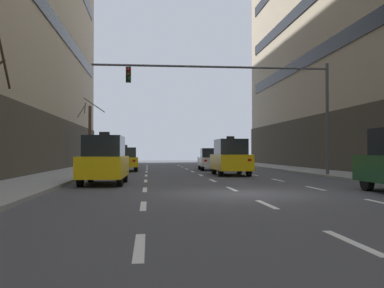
{
  "coord_description": "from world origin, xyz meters",
  "views": [
    {
      "loc": [
        -3.18,
        -14.63,
        1.41
      ],
      "look_at": [
        0.63,
        23.79,
        2.12
      ],
      "focal_mm": 41.2,
      "sensor_mm": 36.0,
      "label": 1
    }
  ],
  "objects_px": {
    "taxi_driving_0": "(104,160)",
    "car_driving_3": "(212,159)",
    "taxi_driving_1": "(230,157)",
    "street_tree_1": "(90,135)",
    "taxi_driving_2": "(124,159)",
    "traffic_signal_0": "(251,91)"
  },
  "relations": [
    {
      "from": "taxi_driving_0",
      "to": "car_driving_3",
      "type": "distance_m",
      "value": 15.97
    },
    {
      "from": "taxi_driving_0",
      "to": "street_tree_1",
      "type": "xyz_separation_m",
      "value": [
        -2.83,
        16.76,
        1.78
      ]
    },
    {
      "from": "traffic_signal_0",
      "to": "street_tree_1",
      "type": "relative_size",
      "value": 2.4
    },
    {
      "from": "taxi_driving_1",
      "to": "traffic_signal_0",
      "type": "xyz_separation_m",
      "value": [
        0.79,
        -2.18,
        3.75
      ]
    },
    {
      "from": "taxi_driving_1",
      "to": "taxi_driving_0",
      "type": "bearing_deg",
      "value": -135.3
    },
    {
      "from": "taxi_driving_2",
      "to": "street_tree_1",
      "type": "distance_m",
      "value": 4.84
    },
    {
      "from": "street_tree_1",
      "to": "taxi_driving_2",
      "type": "bearing_deg",
      "value": -47.98
    },
    {
      "from": "car_driving_3",
      "to": "street_tree_1",
      "type": "relative_size",
      "value": 0.83
    },
    {
      "from": "taxi_driving_0",
      "to": "car_driving_3",
      "type": "height_order",
      "value": "taxi_driving_0"
    },
    {
      "from": "taxi_driving_2",
      "to": "street_tree_1",
      "type": "height_order",
      "value": "street_tree_1"
    },
    {
      "from": "traffic_signal_0",
      "to": "street_tree_1",
      "type": "height_order",
      "value": "traffic_signal_0"
    },
    {
      "from": "car_driving_3",
      "to": "street_tree_1",
      "type": "height_order",
      "value": "street_tree_1"
    },
    {
      "from": "taxi_driving_1",
      "to": "taxi_driving_2",
      "type": "xyz_separation_m",
      "value": [
        -6.77,
        6.64,
        -0.23
      ]
    },
    {
      "from": "street_tree_1",
      "to": "traffic_signal_0",
      "type": "bearing_deg",
      "value": -49.0
    },
    {
      "from": "car_driving_3",
      "to": "taxi_driving_2",
      "type": "bearing_deg",
      "value": -171.84
    },
    {
      "from": "street_tree_1",
      "to": "taxi_driving_1",
      "type": "bearing_deg",
      "value": -45.55
    },
    {
      "from": "taxi_driving_0",
      "to": "taxi_driving_1",
      "type": "height_order",
      "value": "taxi_driving_1"
    },
    {
      "from": "taxi_driving_0",
      "to": "traffic_signal_0",
      "type": "bearing_deg",
      "value": 31.17
    },
    {
      "from": "taxi_driving_1",
      "to": "street_tree_1",
      "type": "xyz_separation_m",
      "value": [
        -9.73,
        9.92,
        1.74
      ]
    },
    {
      "from": "taxi_driving_1",
      "to": "taxi_driving_2",
      "type": "height_order",
      "value": "taxi_driving_1"
    },
    {
      "from": "taxi_driving_0",
      "to": "taxi_driving_2",
      "type": "height_order",
      "value": "taxi_driving_0"
    },
    {
      "from": "traffic_signal_0",
      "to": "taxi_driving_0",
      "type": "bearing_deg",
      "value": -148.83
    }
  ]
}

